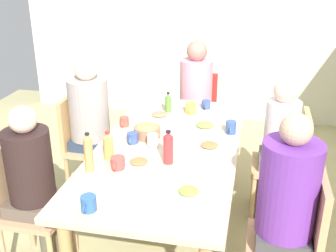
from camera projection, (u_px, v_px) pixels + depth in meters
name	position (u px, v px, depth m)	size (l,w,h in m)	color
ground_plane	(168.00, 237.00, 3.19)	(6.17, 6.17, 0.00)	tan
wall_left	(214.00, 15.00, 5.06)	(0.12, 4.85, 2.60)	beige
dining_table	(168.00, 156.00, 2.93)	(1.95, 0.97, 0.77)	#C4AD8F
chair_0	(289.00, 160.00, 3.27)	(0.40, 0.40, 0.90)	tan
person_0	(279.00, 139.00, 3.22)	(0.30, 0.30, 1.16)	#473A3A
chair_1	(83.00, 140.00, 3.60)	(0.40, 0.40, 0.90)	tan
person_1	(90.00, 115.00, 3.49)	(0.33, 0.33, 1.25)	#292F44
chair_2	(24.00, 201.00, 2.73)	(0.40, 0.40, 0.90)	tan
person_2	(33.00, 178.00, 2.63)	(0.30, 0.30, 1.18)	brown
chair_3	(297.00, 237.00, 2.39)	(0.40, 0.40, 0.90)	tan
person_3	(285.00, 199.00, 2.31)	(0.33, 0.33, 1.26)	#464738
chair_4	(196.00, 113.00, 4.22)	(0.40, 0.40, 0.90)	red
person_4	(196.00, 93.00, 4.04)	(0.31, 0.31, 1.26)	#3F4739
plate_0	(139.00, 163.00, 2.63)	(0.21, 0.21, 0.04)	white
plate_1	(205.00, 126.00, 3.18)	(0.25, 0.25, 0.04)	beige
plate_2	(209.00, 147.00, 2.85)	(0.22, 0.22, 0.04)	silver
plate_3	(160.00, 116.00, 3.38)	(0.24, 0.24, 0.04)	beige
plate_4	(189.00, 193.00, 2.31)	(0.21, 0.21, 0.04)	white
bowl_0	(147.00, 131.00, 3.02)	(0.19, 0.19, 0.10)	#9E6749
cup_0	(88.00, 204.00, 2.16)	(0.12, 0.08, 0.08)	#315E95
cup_1	(231.00, 127.00, 3.07)	(0.11, 0.07, 0.10)	#365399
cup_2	(191.00, 108.00, 3.45)	(0.12, 0.08, 0.10)	#E5BF49
cup_3	(133.00, 138.00, 2.93)	(0.12, 0.08, 0.07)	#3A4F9A
cup_4	(124.00, 122.00, 3.21)	(0.11, 0.07, 0.07)	#D34C40
cup_5	(206.00, 105.00, 3.57)	(0.11, 0.07, 0.07)	#394FA4
cup_6	(118.00, 163.00, 2.58)	(0.12, 0.09, 0.08)	#C44844
cup_7	(153.00, 141.00, 2.86)	(0.11, 0.08, 0.09)	white
bottle_0	(108.00, 146.00, 2.68)	(0.06, 0.06, 0.19)	gold
bottle_1	(168.00, 148.00, 2.62)	(0.06, 0.06, 0.22)	red
bottle_2	(168.00, 104.00, 3.44)	(0.05, 0.05, 0.18)	#538634
bottle_3	(89.00, 153.00, 2.52)	(0.05, 0.05, 0.25)	tan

